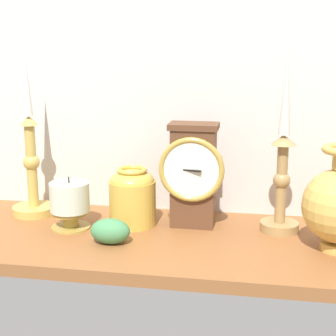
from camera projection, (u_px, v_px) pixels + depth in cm
name	position (u px, v px, depth cm)	size (l,w,h in cm)	color
ground_plane	(156.00, 242.00, 106.46)	(100.00, 36.00, 2.40)	brown
back_wall	(172.00, 65.00, 116.26)	(120.00, 2.00, 65.00)	silver
mantel_clock	(193.00, 174.00, 109.32)	(13.28, 7.49, 21.59)	brown
candlestick_tall_left	(282.00, 167.00, 106.13)	(7.86, 7.86, 37.23)	#A1804D
candlestick_tall_center	(32.00, 169.00, 117.36)	(9.47, 9.47, 36.05)	tan
brass_vase_jar	(132.00, 195.00, 111.44)	(9.76, 9.76, 12.26)	gold
pillar_candle_front	(70.00, 202.00, 109.53)	(8.12, 8.12, 10.88)	#A98F3F
ivy_sprig	(110.00, 231.00, 101.96)	(7.69, 5.38, 4.83)	#458451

